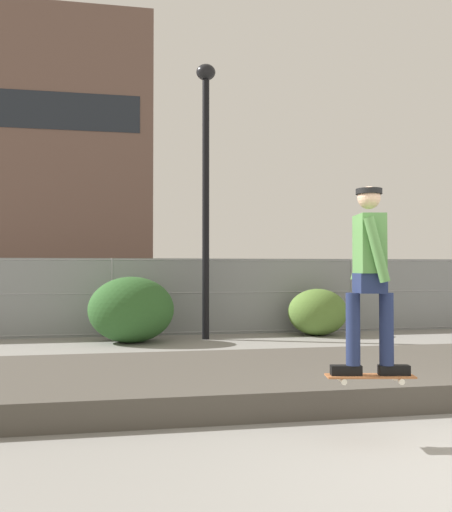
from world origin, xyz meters
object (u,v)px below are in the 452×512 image
object	(u,v)px
street_lamp	(206,166)
shrub_center	(318,312)
skater	(369,268)
parked_car_near	(23,294)
skateboard	(370,377)
shrub_left	(131,310)

from	to	relation	value
street_lamp	shrub_center	distance (m)	4.38
skater	parked_car_near	xyz separation A→B (m)	(-5.12, 12.56, -0.78)
parked_car_near	shrub_center	size ratio (longest dim) A/B	3.08
parked_car_near	shrub_center	world-z (taller)	parked_car_near
skateboard	skater	xyz separation A→B (m)	(-0.00, 0.00, 1.00)
street_lamp	shrub_left	xyz separation A→B (m)	(-1.67, -0.28, -3.24)
skater	skateboard	bearing A→B (deg)	-45.00
skateboard	street_lamp	world-z (taller)	street_lamp
street_lamp	parked_car_near	distance (m)	7.47
street_lamp	skater	bearing A→B (deg)	-87.39
skater	street_lamp	bearing A→B (deg)	92.61
skater	street_lamp	world-z (taller)	street_lamp
parked_car_near	shrub_left	world-z (taller)	parked_car_near
skater	parked_car_near	bearing A→B (deg)	112.18
street_lamp	shrub_left	distance (m)	3.66
skateboard	skater	bearing A→B (deg)	135.00
street_lamp	parked_car_near	bearing A→B (deg)	134.64
shrub_center	parked_car_near	bearing A→B (deg)	148.55
skateboard	shrub_left	xyz separation A→B (m)	(-2.03, 7.46, 0.09)
parked_car_near	skateboard	bearing A→B (deg)	-67.82
skater	street_lamp	distance (m)	8.09
shrub_left	skater	bearing A→B (deg)	-74.80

